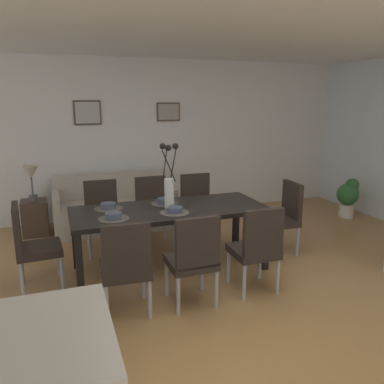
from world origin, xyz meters
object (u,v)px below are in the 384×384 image
dining_chair_far_right (153,207)px  framed_picture_center (168,112)px  bowl_near_right (108,205)px  dining_chair_near_right (102,213)px  bowl_far_right (165,200)px  dining_chair_head_west (31,242)px  side_table (35,218)px  dining_chair_far_left (194,256)px  framed_picture_left (87,113)px  bowl_far_left (175,209)px  dining_chair_mid_left (257,245)px  centerpiece_vase (169,184)px  sofa (115,209)px  dining_table (170,214)px  dining_chair_mid_right (198,204)px  potted_plant (348,196)px  dining_chair_head_east (284,214)px  dining_chair_near_left (126,264)px  table_lamp (31,175)px  bowl_near_left (114,215)px

dining_chair_far_right → framed_picture_center: 1.96m
bowl_near_right → framed_picture_center: (1.32, 2.06, 0.97)m
dining_chair_near_right → bowl_far_right: (0.66, -0.65, 0.27)m
dining_chair_head_west → side_table: (-0.04, 1.78, -0.25)m
dining_chair_far_right → bowl_far_right: (-0.02, -0.68, 0.27)m
dining_chair_far_left → dining_chair_far_right: bearing=88.5°
dining_chair_near_right → dining_chair_head_west: bearing=-134.5°
side_table → framed_picture_left: bearing=28.3°
bowl_far_left → dining_chair_mid_left: bearing=-43.8°
centerpiece_vase → sofa: size_ratio=0.41×
dining_chair_far_right → dining_table: bearing=-91.4°
framed_picture_left → dining_chair_mid_right: bearing=-46.7°
dining_chair_far_left → potted_plant: dining_chair_far_left is taller
dining_chair_mid_right → bowl_far_right: dining_chair_mid_right is taller
dining_chair_head_east → bowl_far_right: (-1.54, 0.18, 0.27)m
dining_table → centerpiece_vase: bearing=55.3°
dining_chair_near_right → dining_chair_head_east: 2.35m
dining_chair_near_left → dining_chair_head_east: bearing=21.7°
side_table → framed_picture_left: framed_picture_left is taller
sofa → side_table: sofa is taller
dining_chair_far_left → framed_picture_left: 3.44m
dining_chair_near_left → dining_table: bearing=52.3°
dining_chair_far_right → sofa: bearing=113.9°
dining_chair_mid_left → framed_picture_left: 3.60m
dining_chair_near_left → dining_chair_mid_left: (1.33, 0.00, 0.00)m
dining_table → dining_chair_far_right: 0.90m
dining_chair_mid_left → dining_chair_mid_right: same height
centerpiece_vase → bowl_near_right: 0.73m
centerpiece_vase → dining_chair_mid_right: bearing=52.4°
framed_picture_left → bowl_near_right: bearing=-90.1°
dining_table → dining_chair_near_left: (-0.66, -0.85, -0.16)m
dining_chair_mid_left → bowl_far_right: size_ratio=5.41×
bowl_far_left → framed_picture_left: bearing=104.9°
dining_chair_far_left → dining_chair_mid_right: size_ratio=1.00×
dining_chair_head_east → potted_plant: (1.87, 0.95, -0.14)m
dining_chair_mid_right → framed_picture_left: framed_picture_left is taller
table_lamp → framed_picture_center: bearing=12.1°
bowl_near_left → bowl_far_left: 0.66m
dining_chair_mid_left → side_table: size_ratio=1.77×
dining_chair_far_left → bowl_far_right: (0.03, 1.09, 0.27)m
dining_chair_mid_right → dining_chair_mid_left: bearing=-89.8°
centerpiece_vase → table_lamp: size_ratio=1.44×
bowl_far_right → dining_chair_mid_left: bearing=-57.4°
dining_chair_near_right → dining_chair_far_right: (0.69, 0.03, 0.00)m
dining_chair_near_right → bowl_far_right: dining_chair_near_right is taller
dining_table → sofa: sofa is taller
bowl_far_left → side_table: bowl_far_left is taller
dining_chair_mid_right → dining_chair_head_west: size_ratio=1.00×
dining_chair_head_east → centerpiece_vase: (-1.54, -0.02, 0.51)m
bowl_near_left → bowl_far_right: size_ratio=1.00×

